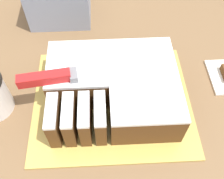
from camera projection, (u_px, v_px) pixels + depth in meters
name	position (u px, v px, depth m)	size (l,w,h in m)	color
cake_board	(112.00, 101.00, 0.63)	(0.37, 0.31, 0.01)	gold
cake	(115.00, 88.00, 0.59)	(0.29, 0.23, 0.09)	brown
knife	(66.00, 76.00, 0.54)	(0.32, 0.07, 0.02)	silver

